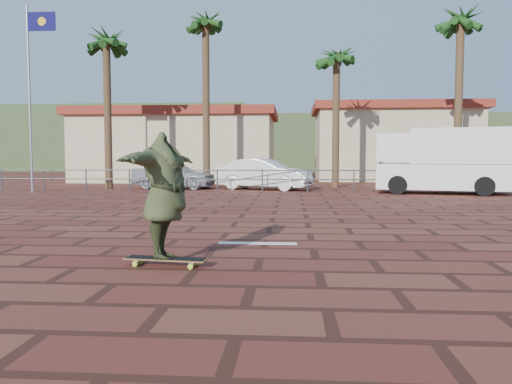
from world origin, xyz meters
TOP-DOWN VIEW (x-y plane):
  - ground at (0.00, 0.00)m, footprint 120.00×120.00m
  - paint_stripe at (0.70, -1.20)m, footprint 1.40×0.22m
  - guardrail at (0.00, 12.00)m, footprint 24.06×0.06m
  - flagpole at (-9.87, 11.00)m, footprint 1.30×0.10m
  - palm_far_left at (-7.50, 13.50)m, footprint 2.40×2.40m
  - palm_left at (-3.00, 15.00)m, footprint 2.40×2.40m
  - palm_center at (3.50, 15.50)m, footprint 2.40×2.40m
  - palm_right at (9.00, 14.00)m, footprint 2.40×2.40m
  - building_west at (-6.00, 22.00)m, footprint 12.60×7.60m
  - building_east at (8.00, 24.00)m, footprint 10.60×6.60m
  - hill_front at (0.00, 50.00)m, footprint 70.00×18.00m
  - hill_back at (-22.00, 56.00)m, footprint 35.00×14.00m
  - longboard at (-0.46, -3.14)m, footprint 1.21×0.41m
  - skateboarder at (-0.46, -3.14)m, footprint 0.95×2.24m
  - campervan at (7.62, 11.49)m, footprint 5.58×3.31m
  - car_silver at (-4.43, 13.93)m, footprint 4.27×2.26m
  - car_white at (0.02, 13.43)m, footprint 4.71×2.95m

SIDE VIEW (x-z plane):
  - ground at x=0.00m, z-range 0.00..0.00m
  - paint_stripe at x=0.70m, z-range 0.00..0.01m
  - longboard at x=-0.46m, z-range 0.04..0.15m
  - guardrail at x=0.00m, z-range 0.18..1.18m
  - car_silver at x=-4.43m, z-range 0.00..1.38m
  - car_white at x=0.02m, z-range 0.00..1.47m
  - skateboarder at x=-0.46m, z-range 0.12..1.88m
  - campervan at x=7.62m, z-range 0.07..2.77m
  - building_west at x=-6.00m, z-range 0.03..4.53m
  - building_east at x=8.00m, z-range 0.04..5.04m
  - hill_front at x=0.00m, z-range 0.00..6.00m
  - hill_back at x=-22.00m, z-range 0.00..8.00m
  - flagpole at x=-9.87m, z-range 0.64..8.64m
  - palm_center at x=3.50m, z-range 2.49..10.24m
  - palm_far_left at x=-7.50m, z-range 2.71..10.96m
  - palm_right at x=9.00m, z-range 3.06..12.11m
  - palm_left at x=-3.00m, z-range 3.23..12.68m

